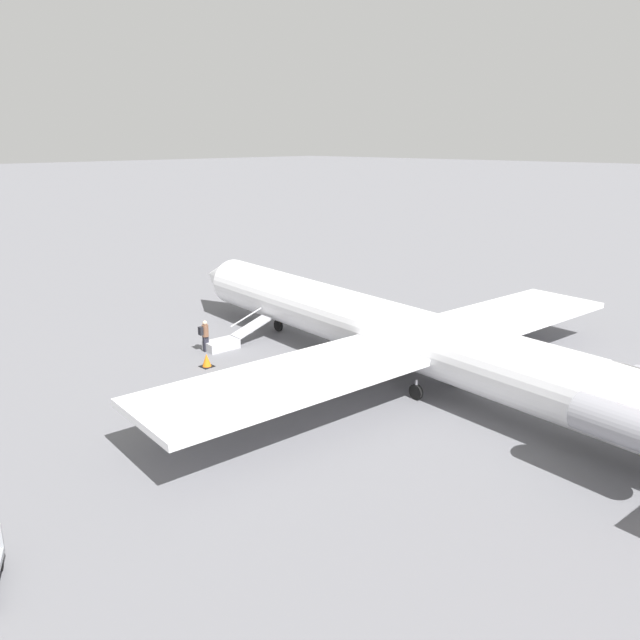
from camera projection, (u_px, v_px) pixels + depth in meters
name	position (u px, v px, depth m)	size (l,w,h in m)	color
ground_plane	(390.00, 375.00, 30.58)	(600.00, 600.00, 0.00)	slate
airplane_main	(407.00, 336.00, 29.17)	(35.63, 27.32, 7.49)	white
boarding_stairs	(228.00, 341.00, 34.45)	(1.48, 4.11, 1.81)	#B2B2B7
passenger	(205.00, 334.00, 33.64)	(0.36, 0.55, 1.74)	#23232D
traffic_cone_near_stairs	(207.00, 361.00, 31.57)	(0.62, 0.62, 0.68)	black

